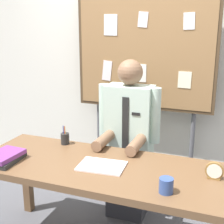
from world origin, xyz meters
name	(u,v)px	position (x,y,z in m)	size (l,w,h in m)	color
back_wall	(150,60)	(0.00, 1.25, 1.35)	(6.40, 0.08, 2.70)	silver
desk	(103,176)	(0.00, 0.00, 0.65)	(1.89, 0.73, 0.74)	brown
person	(129,146)	(0.00, 0.60, 0.67)	(0.55, 0.56, 1.43)	#2D2D33
bulletin_board	(145,52)	(0.00, 1.05, 1.45)	(1.35, 0.09, 2.05)	#4C3823
book_stack	(5,157)	(-0.70, -0.19, 0.77)	(0.21, 0.30, 0.07)	#262626
open_notebook	(102,166)	(0.00, -0.02, 0.74)	(0.32, 0.23, 0.01)	silver
desk_clock	(214,171)	(0.75, 0.07, 0.79)	(0.12, 0.04, 0.12)	olive
coffee_mug	(166,186)	(0.50, -0.22, 0.78)	(0.09, 0.09, 0.09)	#334C8C
pen_holder	(65,138)	(-0.46, 0.28, 0.79)	(0.07, 0.07, 0.16)	#262626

